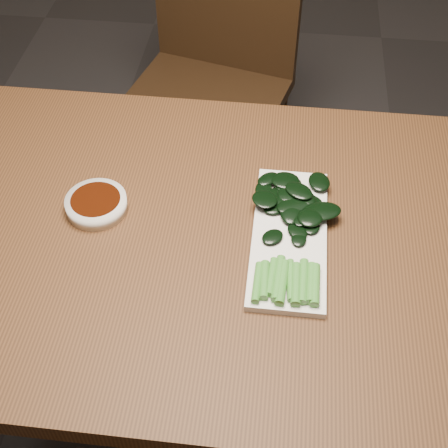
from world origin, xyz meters
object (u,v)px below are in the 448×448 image
at_px(sauce_bowl, 96,204).
at_px(serving_plate, 289,237).
at_px(gai_lan, 293,223).
at_px(table, 213,257).
at_px(chair_far, 211,76).

xyz_separation_m(sauce_bowl, serving_plate, (0.37, -0.03, -0.01)).
relative_size(sauce_bowl, gai_lan, 0.35).
relative_size(table, chair_far, 1.57).
xyz_separation_m(table, sauce_bowl, (-0.23, 0.03, 0.09)).
height_order(chair_far, sauce_bowl, chair_far).
bearing_deg(sauce_bowl, table, -8.65).
bearing_deg(gai_lan, sauce_bowl, 177.58).
height_order(chair_far, gai_lan, chair_far).
bearing_deg(table, chair_far, 97.85).
bearing_deg(chair_far, sauce_bowl, -82.78).
bearing_deg(sauce_bowl, chair_far, 82.93).
xyz_separation_m(table, serving_plate, (0.14, 0.00, 0.08)).
height_order(table, sauce_bowl, sauce_bowl).
distance_m(table, serving_plate, 0.16).
distance_m(table, sauce_bowl, 0.24).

